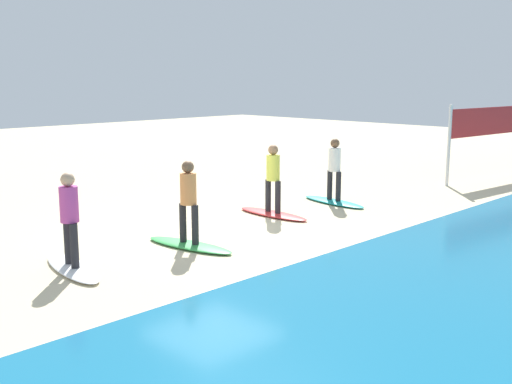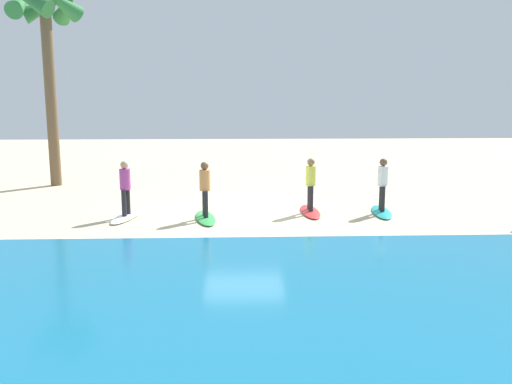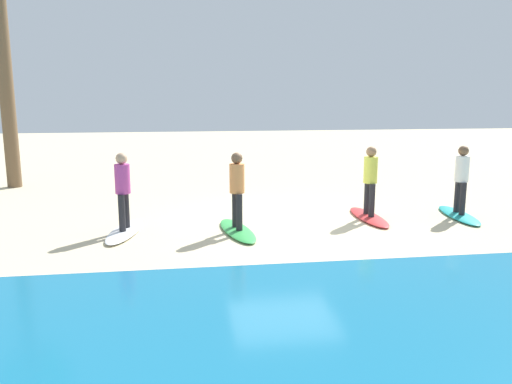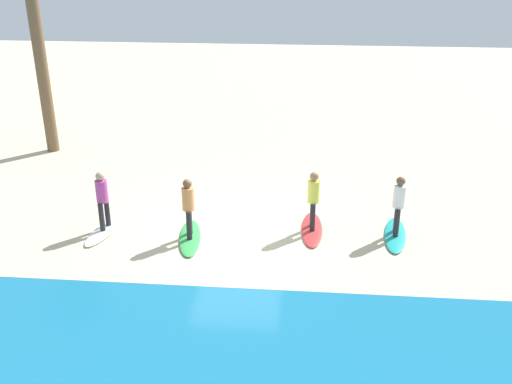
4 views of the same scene
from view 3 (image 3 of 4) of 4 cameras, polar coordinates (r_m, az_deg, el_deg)
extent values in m
plane|color=beige|center=(11.87, 3.15, -3.46)|extent=(60.00, 60.00, 0.00)
ellipsoid|color=teal|center=(13.36, 21.64, -2.40)|extent=(0.82, 2.15, 0.09)
cylinder|color=#232328|center=(13.13, 22.04, -0.71)|extent=(0.14, 0.14, 0.78)
cylinder|color=#232328|center=(13.42, 21.51, -0.44)|extent=(0.14, 0.14, 0.78)
cylinder|color=white|center=(13.16, 21.98, 2.42)|extent=(0.32, 0.32, 0.62)
sphere|color=brown|center=(13.11, 22.11, 4.27)|extent=(0.24, 0.24, 0.24)
ellipsoid|color=red|center=(12.53, 12.43, -2.72)|extent=(0.57, 2.10, 0.09)
cylinder|color=#232328|center=(12.29, 12.78, -0.92)|extent=(0.14, 0.14, 0.78)
cylinder|color=#232328|center=(12.58, 12.25, -0.63)|extent=(0.14, 0.14, 0.78)
cylinder|color=#E0E04C|center=(12.32, 12.65, 2.42)|extent=(0.32, 0.32, 0.62)
sphere|color=#9E704C|center=(12.27, 12.73, 4.40)|extent=(0.24, 0.24, 0.24)
ellipsoid|color=green|center=(11.05, -2.09, -4.29)|extent=(0.88, 2.16, 0.09)
cylinder|color=#232328|center=(10.80, -1.89, -2.27)|extent=(0.14, 0.14, 0.78)
cylinder|color=#232328|center=(11.10, -2.32, -1.91)|extent=(0.14, 0.14, 0.78)
cylinder|color=#E58C4C|center=(10.81, -2.13, 1.53)|extent=(0.32, 0.32, 0.62)
sphere|color=brown|center=(10.75, -2.15, 3.79)|extent=(0.24, 0.24, 0.24)
ellipsoid|color=white|center=(11.34, -14.38, -4.24)|extent=(0.91, 2.17, 0.09)
cylinder|color=#232328|center=(11.09, -14.71, -2.28)|extent=(0.14, 0.14, 0.78)
cylinder|color=#232328|center=(11.39, -14.27, -1.92)|extent=(0.14, 0.14, 0.78)
cylinder|color=#B74293|center=(11.10, -14.66, 1.43)|extent=(0.32, 0.32, 0.62)
sphere|color=tan|center=(11.04, -14.76, 3.63)|extent=(0.24, 0.24, 0.24)
cylinder|color=brown|center=(17.96, -26.15, 11.46)|extent=(0.44, 0.44, 6.92)
camera|label=1|loc=(6.54, -87.58, 4.06)|focal=43.62mm
camera|label=2|loc=(5.57, 150.32, -2.30)|focal=37.90mm
camera|label=4|loc=(6.79, 125.19, 35.85)|focal=41.11mm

